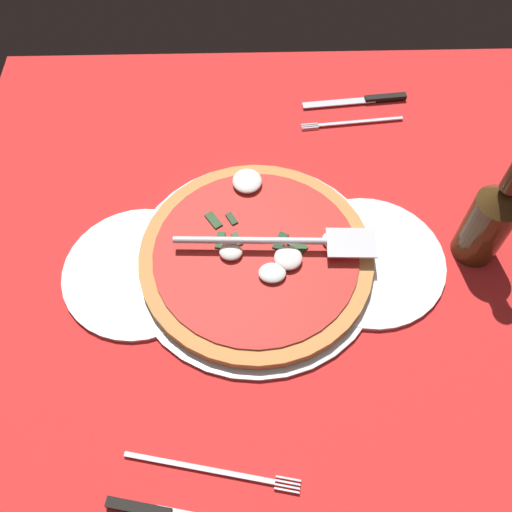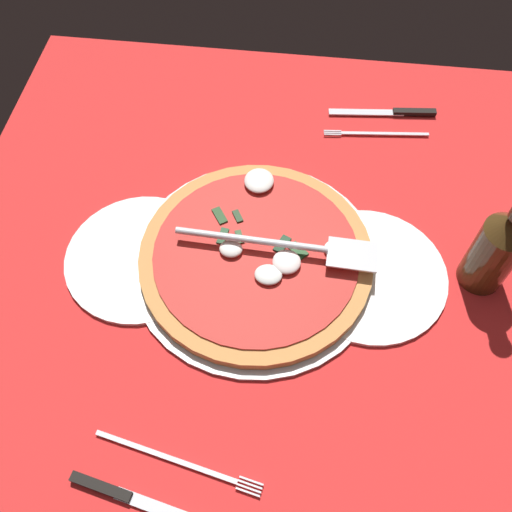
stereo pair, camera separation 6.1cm
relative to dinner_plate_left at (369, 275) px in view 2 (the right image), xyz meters
The scene contains 10 objects.
ground_plane 14.47cm from the dinner_plate_left, ahead, with size 98.14×98.14×0.80cm, color red.
checker_pattern 14.45cm from the dinner_plate_left, ahead, with size 98.14×98.14×0.10cm.
pizza_pan 16.58cm from the dinner_plate_left, ahead, with size 36.65×36.65×0.93cm, color silver.
dinner_plate_left is the anchor object (origin of this frame).
dinner_plate_right 33.68cm from the dinner_plate_left, ahead, with size 22.15×22.15×1.00cm, color white.
pizza 16.54cm from the dinner_plate_left, ahead, with size 34.03×34.03×3.26cm.
pizza_server 13.39cm from the dinner_plate_left, ahead, with size 28.95×5.23×1.00cm.
place_setting_near 31.19cm from the dinner_plate_left, 94.26° to the right, with size 20.58×13.22×1.40cm.
place_setting_far 40.03cm from the dinner_plate_left, 51.68° to the left, with size 22.71×15.54×1.40cm.
beer_bottle 17.71cm from the dinner_plate_left, behind, with size 6.34×6.34×21.48cm.
Camera 2 is at (-2.89, 40.75, 69.74)cm, focal length 38.62 mm.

